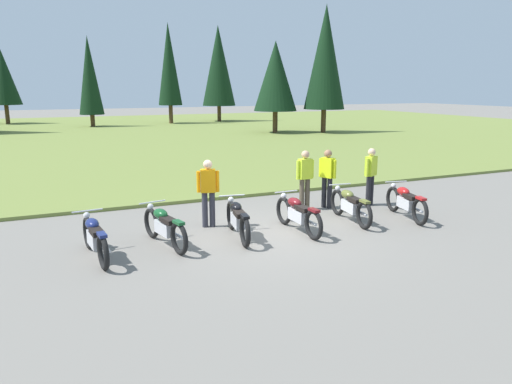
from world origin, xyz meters
The scene contains 13 objects.
ground_plane centered at (0.00, 0.00, 0.00)m, with size 140.00×140.00×0.00m, color slate.
grass_moorland centered at (0.00, 25.73, 0.05)m, with size 80.00×44.00×0.10m, color olive.
forest_treeline centered at (-4.53, 30.75, 4.64)m, with size 38.64×23.20×9.05m.
motorcycle_navy centered at (-3.82, -0.05, 0.44)m, with size 0.62×2.10×0.88m.
motorcycle_british_green centered at (-2.36, 0.17, 0.44)m, with size 0.71×2.08×0.88m.
motorcycle_black centered at (-0.70, 0.07, 0.44)m, with size 0.62×2.09×0.88m.
motorcycle_maroon centered at (0.79, -0.08, 0.44)m, with size 0.62×2.10×0.88m.
motorcycle_olive centered at (2.43, 0.15, 0.44)m, with size 0.62×2.10×0.88m.
motorcycle_red centered at (3.97, -0.15, 0.44)m, with size 0.70×2.07×0.88m.
rider_in_hivis_vest centered at (3.97, 1.38, 0.95)m, with size 0.50×0.36×1.67m.
rider_checking_bike centered at (-1.03, 1.15, 0.95)m, with size 0.53×0.32×1.67m.
rider_with_back_turned centered at (1.99, 1.71, 0.95)m, with size 0.55×0.23×1.67m.
rider_near_row_end centered at (2.66, 1.62, 0.95)m, with size 0.36×0.50×1.67m.
Camera 1 is at (-4.60, -9.76, 3.39)m, focal length 33.74 mm.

